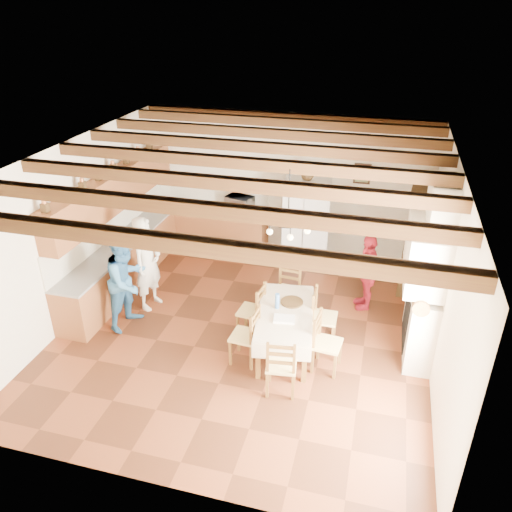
{
  "coord_description": "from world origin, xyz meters",
  "views": [
    {
      "loc": [
        1.98,
        -6.73,
        5.07
      ],
      "look_at": [
        0.1,
        0.3,
        1.25
      ],
      "focal_mm": 35.0,
      "sensor_mm": 36.0,
      "label": 1
    }
  ],
  "objects_px": {
    "chair_end_near": "(281,364)",
    "chair_end_far": "(287,290)",
    "refrigerator": "(306,222)",
    "person_man": "(148,263)",
    "person_woman_red": "(367,272)",
    "chair_right_far": "(324,317)",
    "hutch": "(419,236)",
    "chair_left_far": "(251,310)",
    "chair_left_near": "(245,335)",
    "microwave": "(240,203)",
    "person_woman_blue": "(127,281)",
    "chair_right_near": "(327,343)",
    "dining_table": "(285,316)"
  },
  "relations": [
    {
      "from": "hutch",
      "to": "microwave",
      "type": "height_order",
      "value": "hutch"
    },
    {
      "from": "chair_left_near",
      "to": "microwave",
      "type": "bearing_deg",
      "value": -157.93
    },
    {
      "from": "person_man",
      "to": "person_woman_red",
      "type": "xyz_separation_m",
      "value": [
        3.76,
        0.97,
        -0.16
      ]
    },
    {
      "from": "person_man",
      "to": "microwave",
      "type": "distance_m",
      "value": 2.86
    },
    {
      "from": "chair_left_far",
      "to": "microwave",
      "type": "xyz_separation_m",
      "value": [
        -1.12,
        3.1,
        0.58
      ]
    },
    {
      "from": "dining_table",
      "to": "person_woman_blue",
      "type": "bearing_deg",
      "value": 179.53
    },
    {
      "from": "refrigerator",
      "to": "person_man",
      "type": "height_order",
      "value": "refrigerator"
    },
    {
      "from": "dining_table",
      "to": "person_woman_red",
      "type": "distance_m",
      "value": 1.97
    },
    {
      "from": "refrigerator",
      "to": "microwave",
      "type": "distance_m",
      "value": 1.57
    },
    {
      "from": "chair_right_far",
      "to": "person_man",
      "type": "relative_size",
      "value": 0.55
    },
    {
      "from": "dining_table",
      "to": "person_woman_red",
      "type": "height_order",
      "value": "person_woman_red"
    },
    {
      "from": "chair_right_far",
      "to": "chair_end_near",
      "type": "bearing_deg",
      "value": 161.59
    },
    {
      "from": "dining_table",
      "to": "chair_end_near",
      "type": "distance_m",
      "value": 0.96
    },
    {
      "from": "chair_right_near",
      "to": "dining_table",
      "type": "bearing_deg",
      "value": 73.03
    },
    {
      "from": "chair_left_far",
      "to": "chair_end_near",
      "type": "bearing_deg",
      "value": 38.94
    },
    {
      "from": "hutch",
      "to": "chair_end_far",
      "type": "xyz_separation_m",
      "value": [
        -2.17,
        -1.61,
        -0.57
      ]
    },
    {
      "from": "chair_left_far",
      "to": "chair_end_near",
      "type": "relative_size",
      "value": 1.0
    },
    {
      "from": "chair_end_near",
      "to": "chair_end_far",
      "type": "relative_size",
      "value": 1.0
    },
    {
      "from": "refrigerator",
      "to": "hutch",
      "type": "distance_m",
      "value": 2.24
    },
    {
      "from": "hutch",
      "to": "refrigerator",
      "type": "bearing_deg",
      "value": 174.62
    },
    {
      "from": "chair_end_far",
      "to": "person_woman_red",
      "type": "bearing_deg",
      "value": 30.48
    },
    {
      "from": "refrigerator",
      "to": "hutch",
      "type": "bearing_deg",
      "value": -15.74
    },
    {
      "from": "chair_right_far",
      "to": "chair_end_near",
      "type": "xyz_separation_m",
      "value": [
        -0.42,
        -1.31,
        0.0
      ]
    },
    {
      "from": "dining_table",
      "to": "chair_right_near",
      "type": "relative_size",
      "value": 1.81
    },
    {
      "from": "person_woman_blue",
      "to": "microwave",
      "type": "xyz_separation_m",
      "value": [
        0.96,
        3.33,
        0.2
      ]
    },
    {
      "from": "refrigerator",
      "to": "person_man",
      "type": "bearing_deg",
      "value": -140.7
    },
    {
      "from": "hutch",
      "to": "person_woman_red",
      "type": "xyz_separation_m",
      "value": [
        -0.85,
        -1.01,
        -0.33
      ]
    },
    {
      "from": "chair_left_far",
      "to": "chair_end_far",
      "type": "bearing_deg",
      "value": 155.94
    },
    {
      "from": "microwave",
      "to": "person_woman_red",
      "type": "bearing_deg",
      "value": -14.78
    },
    {
      "from": "refrigerator",
      "to": "person_woman_red",
      "type": "distance_m",
      "value": 1.96
    },
    {
      "from": "refrigerator",
      "to": "person_woman_blue",
      "type": "height_order",
      "value": "refrigerator"
    },
    {
      "from": "chair_right_far",
      "to": "chair_end_near",
      "type": "relative_size",
      "value": 1.0
    },
    {
      "from": "chair_right_far",
      "to": "microwave",
      "type": "bearing_deg",
      "value": 36.99
    },
    {
      "from": "chair_end_near",
      "to": "person_man",
      "type": "bearing_deg",
      "value": -37.1
    },
    {
      "from": "refrigerator",
      "to": "hutch",
      "type": "height_order",
      "value": "hutch"
    },
    {
      "from": "chair_end_near",
      "to": "person_woman_red",
      "type": "height_order",
      "value": "person_woman_red"
    },
    {
      "from": "chair_right_near",
      "to": "chair_right_far",
      "type": "bearing_deg",
      "value": 17.7
    },
    {
      "from": "chair_left_far",
      "to": "person_man",
      "type": "relative_size",
      "value": 0.55
    },
    {
      "from": "person_man",
      "to": "chair_end_far",
      "type": "bearing_deg",
      "value": -70.37
    },
    {
      "from": "chair_left_far",
      "to": "person_woman_blue",
      "type": "relative_size",
      "value": 0.56
    },
    {
      "from": "hutch",
      "to": "chair_right_far",
      "type": "bearing_deg",
      "value": -117.39
    },
    {
      "from": "person_man",
      "to": "refrigerator",
      "type": "bearing_deg",
      "value": -34.4
    },
    {
      "from": "chair_right_near",
      "to": "chair_end_near",
      "type": "bearing_deg",
      "value": 144.63
    },
    {
      "from": "hutch",
      "to": "chair_left_far",
      "type": "height_order",
      "value": "hutch"
    },
    {
      "from": "chair_end_near",
      "to": "person_man",
      "type": "relative_size",
      "value": 0.55
    },
    {
      "from": "chair_left_near",
      "to": "chair_end_far",
      "type": "relative_size",
      "value": 1.0
    },
    {
      "from": "chair_right_far",
      "to": "chair_end_far",
      "type": "height_order",
      "value": "same"
    },
    {
      "from": "chair_end_far",
      "to": "microwave",
      "type": "bearing_deg",
      "value": 129.69
    },
    {
      "from": "chair_left_far",
      "to": "chair_left_near",
      "type": "bearing_deg",
      "value": 13.15
    },
    {
      "from": "chair_right_far",
      "to": "chair_end_far",
      "type": "distance_m",
      "value": 0.98
    }
  ]
}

